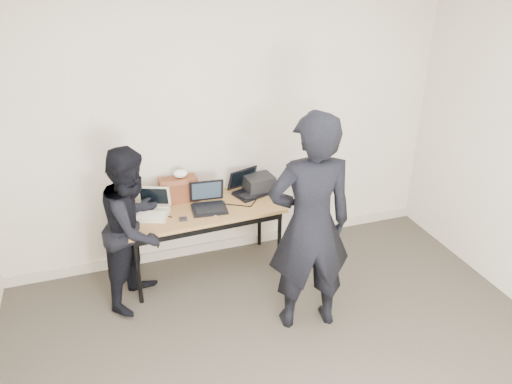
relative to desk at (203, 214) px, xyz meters
name	(u,v)px	position (x,y,z in m)	size (l,w,h in m)	color
room	(327,247)	(0.34, -1.88, 0.69)	(4.60, 4.60, 2.80)	#403A30
desk	(203,214)	(0.00, 0.00, 0.00)	(1.53, 0.72, 0.72)	olive
laptop_beige	(152,210)	(-0.47, 0.03, 0.11)	(0.39, 0.38, 0.24)	beige
laptop_center	(208,202)	(0.06, 0.00, 0.12)	(0.35, 0.34, 0.25)	black
laptop_right	(248,188)	(0.51, 0.18, 0.11)	(0.41, 0.40, 0.24)	black
leather_satchel	(178,189)	(-0.18, 0.23, 0.19)	(0.36, 0.18, 0.25)	brown
tissue	(180,174)	(-0.15, 0.23, 0.34)	(0.13, 0.10, 0.08)	white
equipment_box	(259,183)	(0.63, 0.19, 0.14)	(0.28, 0.24, 0.16)	black
power_brick	(183,219)	(-0.22, -0.17, 0.07)	(0.07, 0.04, 0.03)	black
cables	(212,208)	(0.08, -0.03, 0.06)	(1.15, 0.35, 0.01)	black
person_typist	(310,226)	(0.65, -0.99, 0.29)	(0.70, 0.46, 1.91)	black
person_observer	(135,227)	(-0.65, -0.19, 0.08)	(0.72, 0.56, 1.49)	black
baseboard	(229,243)	(0.34, 0.36, -0.61)	(4.50, 0.03, 0.10)	#BEB59D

